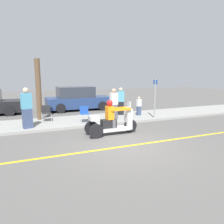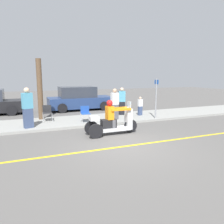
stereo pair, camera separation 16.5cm
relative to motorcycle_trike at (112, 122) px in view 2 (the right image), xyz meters
The scene contains 13 objects.
ground_plane 1.73m from the motorcycle_trike, 96.28° to the right, with size 60.00×60.00×0.00m, color #565451.
lane_stripe 1.72m from the motorcycle_trike, 90.05° to the right, with size 24.00×0.12×0.01m.
sidewalk_strip 3.01m from the motorcycle_trike, 93.46° to the left, with size 28.00×2.80×0.12m.
motorcycle_trike is the anchor object (origin of this frame).
spectator_by_tree 2.65m from the motorcycle_trike, 64.65° to the left, with size 0.42×0.28×1.67m.
spectator_end_of_line 4.21m from the motorcycle_trike, 44.35° to the left, with size 0.28×0.20×1.11m.
spectator_near_curb 3.89m from the motorcycle_trike, 147.31° to the left, with size 0.49×0.39×1.83m.
spectator_with_child 4.11m from the motorcycle_trike, 59.50° to the left, with size 0.43×0.32×1.64m.
folding_chair_set_back 2.37m from the motorcycle_trike, 102.90° to the left, with size 0.49×0.49×0.82m.
folding_chair_curbside 4.03m from the motorcycle_trike, 124.66° to the left, with size 0.48×0.48×0.82m.
parked_car_lot_left 7.12m from the motorcycle_trike, 87.14° to the left, with size 4.54×2.11×1.68m.
tree_trunk 4.87m from the motorcycle_trike, 122.80° to the left, with size 0.28×0.28×3.23m.
street_sign 3.89m from the motorcycle_trike, 28.50° to the left, with size 0.08×0.36×2.20m.
Camera 2 is at (-3.21, -6.68, 2.49)m, focal length 35.00 mm.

